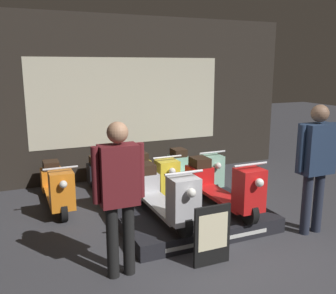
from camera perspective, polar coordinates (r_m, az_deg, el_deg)
ground_plane at (r=4.59m, az=9.95°, el=-17.20°), size 30.00×30.00×0.00m
shop_wall_back at (r=7.57m, az=-6.06°, el=7.34°), size 7.06×0.09×3.20m
display_platform at (r=5.49m, az=3.70°, el=-10.68°), size 2.10×1.49×0.21m
scooter_display_left at (r=5.15m, az=-0.94°, el=-7.09°), size 0.49×1.80×0.82m
scooter_display_right at (r=5.56m, az=8.13°, el=-5.74°), size 0.49×1.80×0.82m
scooter_backrow_0 at (r=6.38m, az=-16.64°, el=-5.72°), size 0.49×1.80×0.82m
scooter_backrow_1 at (r=6.52m, az=-9.31°, el=-4.97°), size 0.49×1.80×0.82m
scooter_backrow_2 at (r=6.75m, az=-2.41°, el=-4.19°), size 0.49×1.80×0.82m
scooter_backrow_3 at (r=7.08m, az=3.92°, el=-3.42°), size 0.49×1.80×0.82m
person_left_browsing at (r=3.95m, az=-7.46°, el=-6.29°), size 0.56×0.22×1.70m
person_right_browsing at (r=5.31m, az=21.64°, el=-1.56°), size 0.62×0.26×1.76m
price_sign_board at (r=4.39m, az=6.75°, el=-13.21°), size 0.45×0.04×0.72m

